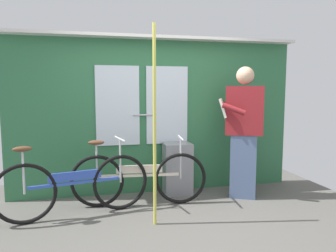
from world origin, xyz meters
TOP-DOWN VIEW (x-y plane):
  - ground_plane at (0.00, 0.00)m, footprint 5.10×3.97m
  - train_door_wall at (-0.01, 1.18)m, footprint 4.10×0.28m
  - bicycle_near_door at (-0.34, 0.63)m, footprint 1.73×0.44m
  - bicycle_leaning_behind at (-1.11, 0.44)m, footprint 1.75×0.52m
  - passenger_reading_newspaper at (1.09, 0.62)m, footprint 0.64×0.59m
  - trash_bin_by_wall at (0.26, 0.96)m, footprint 0.39×0.28m
  - handrail_pole at (-0.25, 0.01)m, footprint 0.04×0.04m

SIDE VIEW (x-z plane):
  - ground_plane at x=0.00m, z-range -0.04..0.00m
  - bicycle_near_door at x=-0.34m, z-range -0.08..0.80m
  - trash_bin_by_wall at x=0.26m, z-range 0.00..0.73m
  - bicycle_leaning_behind at x=-1.11m, z-range -0.08..0.82m
  - passenger_reading_newspaper at x=1.09m, z-range 0.05..1.84m
  - handrail_pole at x=-0.25m, z-range 0.00..2.17m
  - train_door_wall at x=-0.01m, z-range 0.05..2.26m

